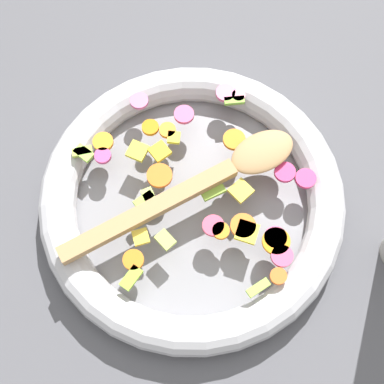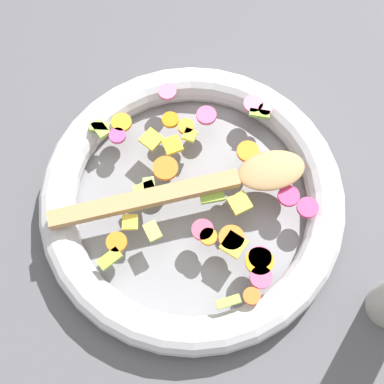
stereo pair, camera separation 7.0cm
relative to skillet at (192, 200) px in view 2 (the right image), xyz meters
The scene contains 4 objects.
ground_plane 0.02m from the skillet, ahead, with size 4.00×4.00×0.00m, color #4C4C51.
skillet is the anchor object (origin of this frame).
chopped_vegetables 0.04m from the skillet, 128.29° to the right, with size 0.33×0.33×0.01m.
wooden_spoon 0.05m from the skillet, 133.13° to the right, with size 0.26×0.27×0.01m.
Camera 2 is at (-0.14, 0.22, 0.70)m, focal length 50.00 mm.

